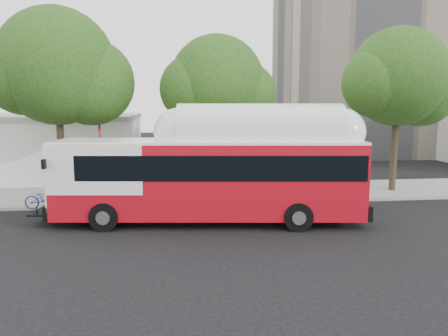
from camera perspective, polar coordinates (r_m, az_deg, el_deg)
name	(u,v)px	position (r m, az deg, el deg)	size (l,w,h in m)	color
ground	(255,225)	(18.36, 4.08, -7.47)	(120.00, 120.00, 0.00)	black
sidewalk	(234,192)	(24.57, 1.28, -3.18)	(60.00, 5.00, 0.15)	gray
curb_strip	(241,203)	(22.06, 2.21, -4.54)	(60.00, 0.30, 0.15)	gray
red_curb_segment	(181,204)	(21.81, -5.63, -4.71)	(10.00, 0.32, 0.16)	maroon
street_tree_left	(67,71)	(23.54, -19.82, 11.80)	(6.67, 5.80, 9.74)	#2D2116
street_tree_mid	(224,87)	(23.57, 0.02, 10.58)	(5.75, 5.00, 8.62)	#2D2116
street_tree_right	(405,81)	(26.50, 22.57, 10.47)	(6.21, 5.40, 9.18)	#2D2116
low_commercial_bldg	(18,146)	(33.24, -25.35, 2.67)	(16.20, 10.20, 4.25)	silver
transit_bus	(211,179)	(18.32, -1.70, -1.44)	(13.82, 4.20, 4.03)	#AB0B18
signal_pole	(101,164)	(22.35, -15.77, 0.53)	(0.11, 0.38, 4.04)	red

